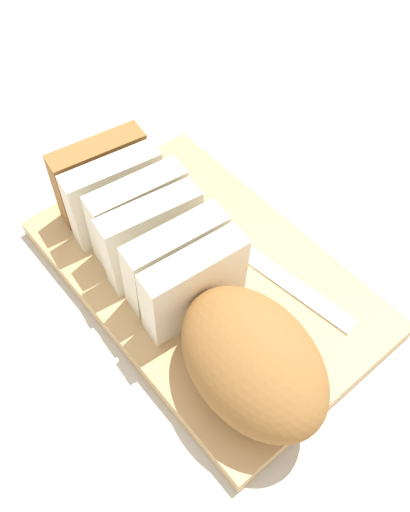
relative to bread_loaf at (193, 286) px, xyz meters
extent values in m
plane|color=beige|center=(0.03, -0.05, -0.08)|extent=(3.00, 3.00, 0.00)
cube|color=tan|center=(0.03, -0.05, -0.06)|extent=(0.43, 0.28, 0.02)
ellipsoid|color=#996633|center=(-0.10, 0.01, 0.00)|extent=(0.19, 0.14, 0.10)
cube|color=#F2E8CC|center=(0.00, 0.00, 0.00)|extent=(0.05, 0.12, 0.11)
cube|color=#F2E8CC|center=(0.04, -0.01, 0.00)|extent=(0.05, 0.12, 0.11)
cube|color=#F2E8CC|center=(0.08, -0.01, 0.00)|extent=(0.06, 0.12, 0.11)
cube|color=#F2E8CC|center=(0.12, -0.02, 0.00)|extent=(0.05, 0.12, 0.11)
cube|color=#F2E8CC|center=(0.16, -0.02, 0.00)|extent=(0.05, 0.12, 0.11)
cube|color=#996633|center=(0.19, -0.02, 0.00)|extent=(0.06, 0.12, 0.11)
cube|color=silver|center=(-0.04, -0.11, -0.05)|extent=(0.19, 0.04, 0.00)
cylinder|color=#593319|center=(0.08, -0.10, -0.04)|extent=(0.07, 0.03, 0.02)
cube|color=silver|center=(0.05, -0.10, -0.04)|extent=(0.02, 0.03, 0.02)
sphere|color=#A8753D|center=(0.03, -0.07, -0.05)|extent=(0.01, 0.01, 0.01)
sphere|color=#A8753D|center=(0.03, -0.10, -0.05)|extent=(0.01, 0.01, 0.01)
camera|label=1|loc=(-0.24, 0.20, 0.48)|focal=38.58mm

